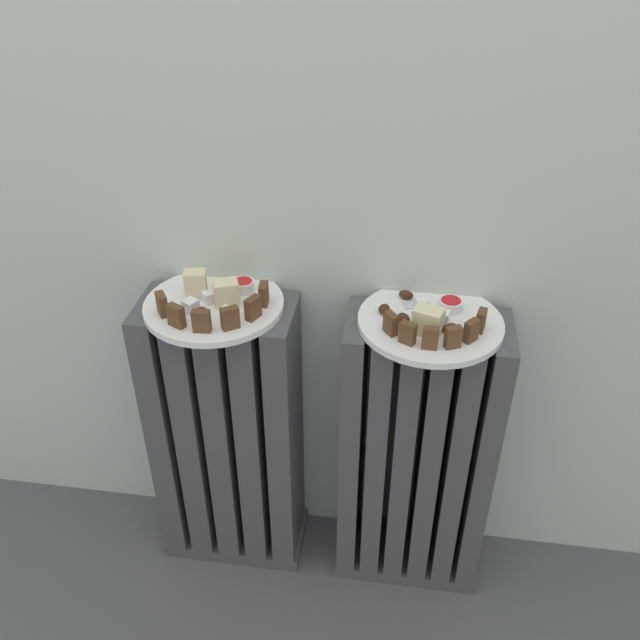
# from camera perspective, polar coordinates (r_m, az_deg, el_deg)

# --- Properties ---
(radiator_left) EXTENTS (0.30, 0.15, 0.63)m
(radiator_left) POSITION_cam_1_polar(r_m,az_deg,el_deg) (1.41, -7.86, -9.98)
(radiator_left) COLOR #47474C
(radiator_left) RESTS_ON ground_plane
(radiator_right) EXTENTS (0.30, 0.15, 0.63)m
(radiator_right) POSITION_cam_1_polar(r_m,az_deg,el_deg) (1.37, 8.12, -11.57)
(radiator_right) COLOR #47474C
(radiator_right) RESTS_ON ground_plane
(plate_left) EXTENTS (0.25, 0.25, 0.01)m
(plate_left) POSITION_cam_1_polar(r_m,az_deg,el_deg) (1.21, -9.04, 1.28)
(plate_left) COLOR white
(plate_left) RESTS_ON radiator_left
(plate_right) EXTENTS (0.25, 0.25, 0.01)m
(plate_right) POSITION_cam_1_polar(r_m,az_deg,el_deg) (1.16, 9.39, -0.18)
(plate_right) COLOR white
(plate_right) RESTS_ON radiator_right
(dark_cake_slice_left_0) EXTENTS (0.03, 0.03, 0.04)m
(dark_cake_slice_left_0) POSITION_cam_1_polar(r_m,az_deg,el_deg) (1.18, -13.34, 1.31)
(dark_cake_slice_left_0) COLOR #56351E
(dark_cake_slice_left_0) RESTS_ON plate_left
(dark_cake_slice_left_1) EXTENTS (0.03, 0.03, 0.04)m
(dark_cake_slice_left_1) POSITION_cam_1_polar(r_m,az_deg,el_deg) (1.14, -12.19, 0.34)
(dark_cake_slice_left_1) COLOR #56351E
(dark_cake_slice_left_1) RESTS_ON plate_left
(dark_cake_slice_left_2) EXTENTS (0.03, 0.02, 0.04)m
(dark_cake_slice_left_2) POSITION_cam_1_polar(r_m,az_deg,el_deg) (1.12, -10.09, -0.10)
(dark_cake_slice_left_2) COLOR #56351E
(dark_cake_slice_left_2) RESTS_ON plate_left
(dark_cake_slice_left_3) EXTENTS (0.03, 0.03, 0.04)m
(dark_cake_slice_left_3) POSITION_cam_1_polar(r_m,az_deg,el_deg) (1.12, -7.69, 0.16)
(dark_cake_slice_left_3) COLOR #56351E
(dark_cake_slice_left_3) RESTS_ON plate_left
(dark_cake_slice_left_4) EXTENTS (0.03, 0.03, 0.04)m
(dark_cake_slice_left_4) POSITION_cam_1_polar(r_m,az_deg,el_deg) (1.14, -5.74, 1.03)
(dark_cake_slice_left_4) COLOR #56351E
(dark_cake_slice_left_4) RESTS_ON plate_left
(dark_cake_slice_left_5) EXTENTS (0.02, 0.03, 0.04)m
(dark_cake_slice_left_5) POSITION_cam_1_polar(r_m,az_deg,el_deg) (1.18, -4.83, 2.21)
(dark_cake_slice_left_5) COLOR #56351E
(dark_cake_slice_left_5) RESTS_ON plate_left
(marble_cake_slice_left_0) EXTENTS (0.05, 0.05, 0.05)m
(marble_cake_slice_left_0) POSITION_cam_1_polar(r_m,az_deg,el_deg) (1.18, -8.01, 2.29)
(marble_cake_slice_left_0) COLOR beige
(marble_cake_slice_left_0) RESTS_ON plate_left
(marble_cake_slice_left_1) EXTENTS (0.04, 0.04, 0.05)m
(marble_cake_slice_left_1) POSITION_cam_1_polar(r_m,az_deg,el_deg) (1.21, -10.57, 3.04)
(marble_cake_slice_left_1) COLOR beige
(marble_cake_slice_left_1) RESTS_ON plate_left
(turkish_delight_left_0) EXTENTS (0.03, 0.03, 0.02)m
(turkish_delight_left_0) POSITION_cam_1_polar(r_m,az_deg,el_deg) (1.18, -10.99, 1.19)
(turkish_delight_left_0) COLOR white
(turkish_delight_left_0) RESTS_ON plate_left
(turkish_delight_left_1) EXTENTS (0.03, 0.03, 0.02)m
(turkish_delight_left_1) POSITION_cam_1_polar(r_m,az_deg,el_deg) (1.20, -9.46, 1.93)
(turkish_delight_left_1) COLOR white
(turkish_delight_left_1) RESTS_ON plate_left
(turkish_delight_left_2) EXTENTS (0.02, 0.02, 0.02)m
(turkish_delight_left_2) POSITION_cam_1_polar(r_m,az_deg,el_deg) (1.15, -7.90, 0.60)
(turkish_delight_left_2) COLOR white
(turkish_delight_left_2) RESTS_ON plate_left
(medjool_date_left_0) EXTENTS (0.03, 0.03, 0.02)m
(medjool_date_left_0) POSITION_cam_1_polar(r_m,az_deg,el_deg) (1.16, -10.03, 0.70)
(medjool_date_left_0) COLOR #3D1E0F
(medjool_date_left_0) RESTS_ON plate_left
(medjool_date_left_1) EXTENTS (0.03, 0.03, 0.02)m
(medjool_date_left_1) POSITION_cam_1_polar(r_m,az_deg,el_deg) (1.24, -8.27, 3.01)
(medjool_date_left_1) COLOR #3D1E0F
(medjool_date_left_1) RESTS_ON plate_left
(jam_bowl_left) EXTENTS (0.04, 0.04, 0.02)m
(jam_bowl_left) POSITION_cam_1_polar(r_m,az_deg,el_deg) (1.22, -6.53, 2.97)
(jam_bowl_left) COLOR white
(jam_bowl_left) RESTS_ON plate_left
(dark_cake_slice_right_0) EXTENTS (0.03, 0.03, 0.04)m
(dark_cake_slice_right_0) POSITION_cam_1_polar(r_m,az_deg,el_deg) (1.10, 6.06, -0.30)
(dark_cake_slice_right_0) COLOR #56351E
(dark_cake_slice_right_0) RESTS_ON plate_right
(dark_cake_slice_right_1) EXTENTS (0.03, 0.02, 0.04)m
(dark_cake_slice_right_1) POSITION_cam_1_polar(r_m,az_deg,el_deg) (1.08, 7.49, -1.12)
(dark_cake_slice_right_1) COLOR #56351E
(dark_cake_slice_right_1) RESTS_ON plate_right
(dark_cake_slice_right_2) EXTENTS (0.03, 0.01, 0.04)m
(dark_cake_slice_right_2) POSITION_cam_1_polar(r_m,az_deg,el_deg) (1.08, 9.38, -1.54)
(dark_cake_slice_right_2) COLOR #56351E
(dark_cake_slice_right_2) RESTS_ON plate_right
(dark_cake_slice_right_3) EXTENTS (0.03, 0.02, 0.04)m
(dark_cake_slice_right_3) POSITION_cam_1_polar(r_m,az_deg,el_deg) (1.09, 11.30, -1.47)
(dark_cake_slice_right_3) COLOR #56351E
(dark_cake_slice_right_3) RESTS_ON plate_right
(dark_cake_slice_right_4) EXTENTS (0.03, 0.03, 0.04)m
(dark_cake_slice_right_4) POSITION_cam_1_polar(r_m,az_deg,el_deg) (1.11, 12.80, -0.92)
(dark_cake_slice_right_4) COLOR #56351E
(dark_cake_slice_right_4) RESTS_ON plate_right
(dark_cake_slice_right_5) EXTENTS (0.02, 0.03, 0.04)m
(dark_cake_slice_right_5) POSITION_cam_1_polar(r_m,az_deg,el_deg) (1.14, 13.58, -0.04)
(dark_cake_slice_right_5) COLOR #56351E
(dark_cake_slice_right_5) RESTS_ON plate_right
(marble_cake_slice_right_0) EXTENTS (0.05, 0.05, 0.05)m
(marble_cake_slice_right_0) POSITION_cam_1_polar(r_m,az_deg,el_deg) (1.11, 9.23, -0.09)
(marble_cake_slice_right_0) COLOR beige
(marble_cake_slice_right_0) RESTS_ON plate_right
(turkish_delight_right_0) EXTENTS (0.03, 0.03, 0.02)m
(turkish_delight_right_0) POSITION_cam_1_polar(r_m,az_deg,el_deg) (1.15, 8.72, 0.67)
(turkish_delight_right_0) COLOR white
(turkish_delight_right_0) RESTS_ON plate_right
(turkish_delight_right_1) EXTENTS (0.03, 0.03, 0.02)m
(turkish_delight_right_1) POSITION_cam_1_polar(r_m,az_deg,el_deg) (1.18, 8.68, 1.34)
(turkish_delight_right_1) COLOR white
(turkish_delight_right_1) RESTS_ON plate_right
(turkish_delight_right_2) EXTENTS (0.03, 0.03, 0.02)m
(turkish_delight_right_2) POSITION_cam_1_polar(r_m,az_deg,el_deg) (1.15, 10.40, 0.23)
(turkish_delight_right_2) COLOR white
(turkish_delight_right_2) RESTS_ON plate_right
(medjool_date_right_0) EXTENTS (0.03, 0.03, 0.02)m
(medjool_date_right_0) POSITION_cam_1_polar(r_m,az_deg,el_deg) (1.14, 7.15, 0.11)
(medjool_date_right_0) COLOR #3D1E0F
(medjool_date_right_0) RESTS_ON plate_right
(medjool_date_right_1) EXTENTS (0.03, 0.02, 0.02)m
(medjool_date_right_1) POSITION_cam_1_polar(r_m,az_deg,el_deg) (1.20, 7.36, 2.16)
(medjool_date_right_1) COLOR #3D1E0F
(medjool_date_right_1) RESTS_ON plate_right
(medjool_date_right_2) EXTENTS (0.03, 0.03, 0.02)m
(medjool_date_right_2) POSITION_cam_1_polar(r_m,az_deg,el_deg) (1.13, 11.02, -0.67)
(medjool_date_right_2) COLOR #3D1E0F
(medjool_date_right_2) RESTS_ON plate_right
(medjool_date_right_3) EXTENTS (0.03, 0.03, 0.02)m
(medjool_date_right_3) POSITION_cam_1_polar(r_m,az_deg,el_deg) (1.16, 5.49, 0.95)
(medjool_date_right_3) COLOR #3D1E0F
(medjool_date_right_3) RESTS_ON plate_right
(jam_bowl_right) EXTENTS (0.04, 0.04, 0.02)m
(jam_bowl_right) POSITION_cam_1_polar(r_m,az_deg,el_deg) (1.18, 11.09, 1.32)
(jam_bowl_right) COLOR white
(jam_bowl_right) RESTS_ON plate_right
(fork) EXTENTS (0.04, 0.09, 0.00)m
(fork) POSITION_cam_1_polar(r_m,az_deg,el_deg) (1.16, 8.05, 0.53)
(fork) COLOR silver
(fork) RESTS_ON plate_right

